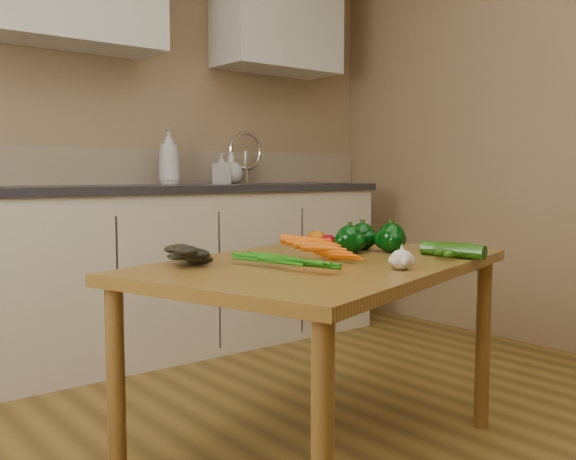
{
  "coord_description": "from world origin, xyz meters",
  "views": [
    {
      "loc": [
        -1.3,
        -0.91,
        0.96
      ],
      "look_at": [
        0.14,
        0.9,
        0.76
      ],
      "focal_mm": 40.0,
      "sensor_mm": 36.0,
      "label": 1
    }
  ],
  "objects_px": {
    "table": "(323,283)",
    "zucchini_a": "(449,249)",
    "pepper_c": "(391,238)",
    "soap_bottle_b": "(222,169)",
    "pepper_b": "(362,237)",
    "tomato_a": "(328,243)",
    "soap_bottle_a": "(169,157)",
    "zucchini_b": "(460,251)",
    "pepper_a": "(350,239)",
    "soap_bottle_c": "(231,168)",
    "carrot_bunch": "(310,253)",
    "tomato_c": "(352,239)",
    "garlic_bulb": "(402,260)",
    "tomato_b": "(316,239)",
    "leafy_greens": "(190,251)"
  },
  "relations": [
    {
      "from": "soap_bottle_a",
      "to": "pepper_b",
      "type": "relative_size",
      "value": 3.13
    },
    {
      "from": "pepper_a",
      "to": "tomato_c",
      "type": "height_order",
      "value": "pepper_a"
    },
    {
      "from": "zucchini_b",
      "to": "tomato_a",
      "type": "bearing_deg",
      "value": 117.71
    },
    {
      "from": "tomato_a",
      "to": "tomato_b",
      "type": "relative_size",
      "value": 0.9
    },
    {
      "from": "soap_bottle_a",
      "to": "pepper_a",
      "type": "xyz_separation_m",
      "value": [
        -0.13,
        -1.58,
        -0.33
      ]
    },
    {
      "from": "table",
      "to": "soap_bottle_b",
      "type": "height_order",
      "value": "soap_bottle_b"
    },
    {
      "from": "pepper_a",
      "to": "pepper_c",
      "type": "height_order",
      "value": "pepper_c"
    },
    {
      "from": "pepper_c",
      "to": "soap_bottle_b",
      "type": "bearing_deg",
      "value": 78.63
    },
    {
      "from": "zucchini_b",
      "to": "tomato_c",
      "type": "bearing_deg",
      "value": 96.76
    },
    {
      "from": "leafy_greens",
      "to": "zucchini_b",
      "type": "bearing_deg",
      "value": -28.03
    },
    {
      "from": "soap_bottle_a",
      "to": "garlic_bulb",
      "type": "bearing_deg",
      "value": -53.49
    },
    {
      "from": "zucchini_b",
      "to": "zucchini_a",
      "type": "bearing_deg",
      "value": 79.26
    },
    {
      "from": "pepper_b",
      "to": "carrot_bunch",
      "type": "bearing_deg",
      "value": -158.44
    },
    {
      "from": "table",
      "to": "zucchini_b",
      "type": "relative_size",
      "value": 8.53
    },
    {
      "from": "pepper_a",
      "to": "pepper_b",
      "type": "relative_size",
      "value": 0.99
    },
    {
      "from": "leafy_greens",
      "to": "zucchini_a",
      "type": "height_order",
      "value": "leafy_greens"
    },
    {
      "from": "soap_bottle_c",
      "to": "leafy_greens",
      "type": "relative_size",
      "value": 1.04
    },
    {
      "from": "soap_bottle_b",
      "to": "garlic_bulb",
      "type": "relative_size",
      "value": 2.54
    },
    {
      "from": "pepper_b",
      "to": "zucchini_b",
      "type": "distance_m",
      "value": 0.39
    },
    {
      "from": "garlic_bulb",
      "to": "zucchini_b",
      "type": "bearing_deg",
      "value": 7.97
    },
    {
      "from": "tomato_c",
      "to": "tomato_a",
      "type": "bearing_deg",
      "value": -165.29
    },
    {
      "from": "soap_bottle_a",
      "to": "zucchini_a",
      "type": "distance_m",
      "value": 1.89
    },
    {
      "from": "pepper_b",
      "to": "zucchini_a",
      "type": "height_order",
      "value": "pepper_b"
    },
    {
      "from": "leafy_greens",
      "to": "zucchini_a",
      "type": "distance_m",
      "value": 0.88
    },
    {
      "from": "pepper_b",
      "to": "zucchini_b",
      "type": "xyz_separation_m",
      "value": [
        0.08,
        -0.38,
        -0.02
      ]
    },
    {
      "from": "soap_bottle_c",
      "to": "leafy_greens",
      "type": "distance_m",
      "value": 1.91
    },
    {
      "from": "soap_bottle_b",
      "to": "zucchini_a",
      "type": "height_order",
      "value": "soap_bottle_b"
    },
    {
      "from": "soap_bottle_c",
      "to": "zucchini_b",
      "type": "xyz_separation_m",
      "value": [
        -0.36,
        -1.93,
        -0.29
      ]
    },
    {
      "from": "soap_bottle_b",
      "to": "pepper_c",
      "type": "relative_size",
      "value": 1.73
    },
    {
      "from": "pepper_c",
      "to": "tomato_a",
      "type": "height_order",
      "value": "pepper_c"
    },
    {
      "from": "carrot_bunch",
      "to": "leafy_greens",
      "type": "bearing_deg",
      "value": 131.98
    },
    {
      "from": "table",
      "to": "pepper_c",
      "type": "relative_size",
      "value": 13.82
    },
    {
      "from": "zucchini_b",
      "to": "soap_bottle_c",
      "type": "bearing_deg",
      "value": 79.45
    },
    {
      "from": "pepper_a",
      "to": "tomato_a",
      "type": "relative_size",
      "value": 1.47
    },
    {
      "from": "soap_bottle_a",
      "to": "leafy_greens",
      "type": "relative_size",
      "value": 1.72
    },
    {
      "from": "soap_bottle_c",
      "to": "garlic_bulb",
      "type": "height_order",
      "value": "soap_bottle_c"
    },
    {
      "from": "table",
      "to": "zucchini_b",
      "type": "bearing_deg",
      "value": -49.47
    },
    {
      "from": "pepper_a",
      "to": "pepper_c",
      "type": "bearing_deg",
      "value": -32.0
    },
    {
      "from": "pepper_b",
      "to": "tomato_a",
      "type": "xyz_separation_m",
      "value": [
        -0.14,
        0.04,
        -0.02
      ]
    },
    {
      "from": "pepper_c",
      "to": "zucchini_a",
      "type": "height_order",
      "value": "pepper_c"
    },
    {
      "from": "leafy_greens",
      "to": "tomato_c",
      "type": "relative_size",
      "value": 2.66
    },
    {
      "from": "table",
      "to": "soap_bottle_a",
      "type": "height_order",
      "value": "soap_bottle_a"
    },
    {
      "from": "soap_bottle_b",
      "to": "pepper_a",
      "type": "height_order",
      "value": "soap_bottle_b"
    },
    {
      "from": "tomato_a",
      "to": "tomato_c",
      "type": "bearing_deg",
      "value": 14.71
    },
    {
      "from": "tomato_a",
      "to": "table",
      "type": "bearing_deg",
      "value": -135.52
    },
    {
      "from": "table",
      "to": "zucchini_a",
      "type": "distance_m",
      "value": 0.46
    },
    {
      "from": "table",
      "to": "pepper_b",
      "type": "xyz_separation_m",
      "value": [
        0.31,
        0.13,
        0.12
      ]
    },
    {
      "from": "pepper_c",
      "to": "tomato_a",
      "type": "xyz_separation_m",
      "value": [
        -0.16,
        0.16,
        -0.02
      ]
    },
    {
      "from": "soap_bottle_a",
      "to": "carrot_bunch",
      "type": "xyz_separation_m",
      "value": [
        -0.41,
        -1.69,
        -0.35
      ]
    },
    {
      "from": "tomato_a",
      "to": "zucchini_b",
      "type": "distance_m",
      "value": 0.47
    }
  ]
}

